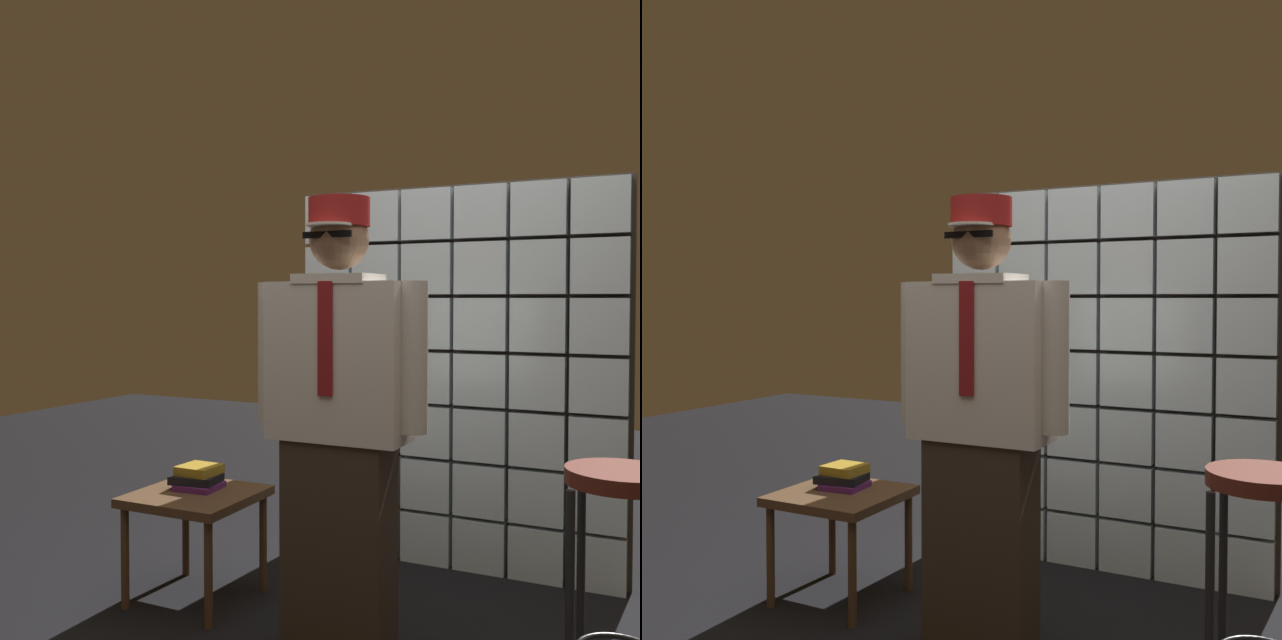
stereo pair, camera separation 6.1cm
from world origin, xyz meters
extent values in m
cube|color=silver|center=(-0.69, 1.40, 0.13)|extent=(0.26, 0.08, 0.26)
cube|color=silver|center=(-0.41, 1.40, 0.13)|extent=(0.26, 0.08, 0.26)
cube|color=silver|center=(-0.14, 1.40, 0.13)|extent=(0.26, 0.08, 0.26)
cube|color=silver|center=(0.14, 1.40, 0.13)|extent=(0.26, 0.08, 0.26)
cube|color=silver|center=(0.41, 1.40, 0.13)|extent=(0.26, 0.08, 0.26)
cube|color=silver|center=(0.69, 1.40, 0.13)|extent=(0.26, 0.08, 0.26)
cube|color=silver|center=(-0.69, 1.40, 0.40)|extent=(0.26, 0.08, 0.26)
cube|color=silver|center=(-0.41, 1.40, 0.40)|extent=(0.26, 0.08, 0.26)
cube|color=silver|center=(-0.14, 1.40, 0.40)|extent=(0.26, 0.08, 0.26)
cube|color=silver|center=(0.14, 1.40, 0.40)|extent=(0.26, 0.08, 0.26)
cube|color=silver|center=(0.41, 1.40, 0.40)|extent=(0.26, 0.08, 0.26)
cube|color=silver|center=(0.69, 1.40, 0.40)|extent=(0.26, 0.08, 0.26)
cube|color=silver|center=(-0.69, 1.40, 0.68)|extent=(0.26, 0.08, 0.26)
cube|color=silver|center=(-0.41, 1.40, 0.68)|extent=(0.26, 0.08, 0.26)
cube|color=silver|center=(-0.14, 1.40, 0.68)|extent=(0.26, 0.08, 0.26)
cube|color=silver|center=(0.14, 1.40, 0.68)|extent=(0.26, 0.08, 0.26)
cube|color=silver|center=(0.41, 1.40, 0.68)|extent=(0.26, 0.08, 0.26)
cube|color=silver|center=(0.69, 1.40, 0.68)|extent=(0.26, 0.08, 0.26)
cube|color=silver|center=(-0.69, 1.40, 0.96)|extent=(0.26, 0.08, 0.26)
cube|color=silver|center=(-0.41, 1.40, 0.96)|extent=(0.26, 0.08, 0.26)
cube|color=silver|center=(-0.14, 1.40, 0.96)|extent=(0.26, 0.08, 0.26)
cube|color=silver|center=(0.14, 1.40, 0.96)|extent=(0.26, 0.08, 0.26)
cube|color=silver|center=(0.41, 1.40, 0.96)|extent=(0.26, 0.08, 0.26)
cube|color=silver|center=(0.69, 1.40, 0.96)|extent=(0.26, 0.08, 0.26)
cube|color=silver|center=(-0.69, 1.40, 1.23)|extent=(0.26, 0.08, 0.26)
cube|color=silver|center=(-0.41, 1.40, 1.23)|extent=(0.26, 0.08, 0.26)
cube|color=silver|center=(-0.14, 1.40, 1.23)|extent=(0.26, 0.08, 0.26)
cube|color=silver|center=(0.14, 1.40, 1.23)|extent=(0.26, 0.08, 0.26)
cube|color=silver|center=(0.41, 1.40, 1.23)|extent=(0.26, 0.08, 0.26)
cube|color=silver|center=(0.69, 1.40, 1.23)|extent=(0.26, 0.08, 0.26)
cube|color=silver|center=(-0.69, 1.40, 1.51)|extent=(0.26, 0.08, 0.26)
cube|color=silver|center=(-0.41, 1.40, 1.51)|extent=(0.26, 0.08, 0.26)
cube|color=silver|center=(-0.14, 1.40, 1.51)|extent=(0.26, 0.08, 0.26)
cube|color=silver|center=(0.14, 1.40, 1.51)|extent=(0.26, 0.08, 0.26)
cube|color=silver|center=(0.41, 1.40, 1.51)|extent=(0.26, 0.08, 0.26)
cube|color=silver|center=(0.69, 1.40, 1.51)|extent=(0.26, 0.08, 0.26)
cube|color=silver|center=(-0.69, 1.40, 1.78)|extent=(0.26, 0.08, 0.26)
cube|color=silver|center=(-0.41, 1.40, 1.78)|extent=(0.26, 0.08, 0.26)
cube|color=silver|center=(-0.14, 1.40, 1.78)|extent=(0.26, 0.08, 0.26)
cube|color=silver|center=(0.14, 1.40, 1.78)|extent=(0.26, 0.08, 0.26)
cube|color=silver|center=(0.41, 1.40, 1.78)|extent=(0.26, 0.08, 0.26)
cube|color=silver|center=(0.69, 1.40, 1.78)|extent=(0.26, 0.08, 0.26)
cube|color=#38332D|center=(0.00, 1.45, 0.96)|extent=(1.68, 0.02, 1.95)
cube|color=#382D23|center=(-0.11, 0.27, 0.42)|extent=(0.40, 0.20, 0.83)
cube|color=silver|center=(-0.11, 0.27, 1.13)|extent=(0.52, 0.23, 0.59)
cube|color=maroon|center=(-0.11, 0.15, 1.21)|extent=(0.06, 0.01, 0.41)
cube|color=silver|center=(-0.11, 0.27, 1.43)|extent=(0.29, 0.24, 0.04)
sphere|color=#846047|center=(-0.11, 0.27, 1.58)|extent=(0.23, 0.23, 0.23)
ellipsoid|color=black|center=(-0.11, 0.22, 1.54)|extent=(0.15, 0.08, 0.10)
cube|color=black|center=(-0.11, 0.17, 1.59)|extent=(0.19, 0.01, 0.02)
cylinder|color=white|center=(-0.11, 0.19, 1.62)|extent=(0.17, 0.17, 0.01)
cylinder|color=maroon|center=(-0.11, 0.27, 1.68)|extent=(0.23, 0.23, 0.11)
cylinder|color=silver|center=(0.18, 0.27, 1.15)|extent=(0.10, 0.10, 0.54)
cylinder|color=silver|center=(-0.40, 0.27, 1.15)|extent=(0.10, 0.10, 0.54)
cylinder|color=#592319|center=(0.87, 0.23, 0.80)|extent=(0.34, 0.34, 0.05)
cylinder|color=black|center=(0.74, 0.10, 0.39)|extent=(0.03, 0.03, 0.78)
cylinder|color=black|center=(0.74, 0.36, 0.39)|extent=(0.03, 0.03, 0.78)
cube|color=#513823|center=(-0.92, 0.49, 0.47)|extent=(0.52, 0.52, 0.04)
cylinder|color=#513823|center=(-1.14, 0.27, 0.22)|extent=(0.04, 0.04, 0.45)
cylinder|color=#513823|center=(-0.70, 0.27, 0.22)|extent=(0.04, 0.04, 0.45)
cylinder|color=#513823|center=(-1.14, 0.71, 0.22)|extent=(0.04, 0.04, 0.45)
cylinder|color=#513823|center=(-0.70, 0.71, 0.22)|extent=(0.04, 0.04, 0.45)
cube|color=#591E66|center=(-0.94, 0.54, 0.50)|extent=(0.20, 0.19, 0.03)
cube|color=black|center=(-0.96, 0.54, 0.53)|extent=(0.23, 0.19, 0.04)
cube|color=olive|center=(-0.95, 0.56, 0.57)|extent=(0.18, 0.17, 0.04)
cylinder|color=silver|center=(-1.01, 0.57, 0.54)|extent=(0.08, 0.08, 0.09)
torus|color=silver|center=(-0.95, 0.57, 0.54)|extent=(0.06, 0.01, 0.06)
camera|label=1|loc=(1.05, -2.23, 1.36)|focal=41.71mm
camera|label=2|loc=(1.10, -2.20, 1.36)|focal=41.71mm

